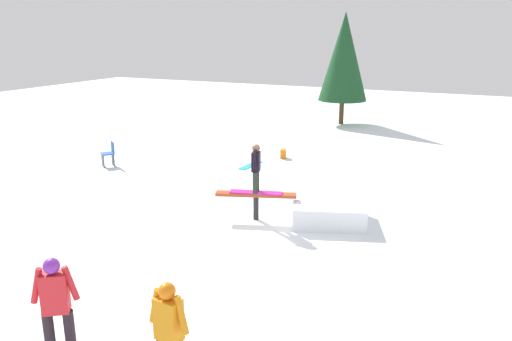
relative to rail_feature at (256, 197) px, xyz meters
name	(u,v)px	position (x,y,z in m)	size (l,w,h in m)	color
ground_plane	(256,219)	(0.00, 0.00, -0.60)	(60.00, 60.00, 0.00)	white
rail_feature	(256,197)	(0.00, 0.00, 0.00)	(2.05, 0.97, 0.72)	black
snow_kicker_ramp	(328,212)	(-1.75, -0.63, -0.33)	(1.80, 1.50, 0.55)	white
main_rider_on_rail	(256,170)	(0.00, 0.00, 0.74)	(1.37, 0.66, 1.28)	#D41D90
bystander_red	(56,304)	(0.19, 6.40, 0.32)	(0.61, 0.47, 1.64)	black
bystander_orange	(169,330)	(-1.66, 6.21, 0.29)	(0.67, 0.26, 1.60)	black
loose_snowboard_cyan	(251,165)	(2.45, -4.70, -0.59)	(1.28, 0.28, 0.02)	#26B7C0
folding_chair	(109,155)	(7.05, -2.50, -0.19)	(0.62, 0.62, 0.88)	#3F3F44
backpack_on_snow	(283,154)	(1.81, -6.23, -0.43)	(0.30, 0.22, 0.34)	orange
pine_tree_near	(344,57)	(1.82, -14.18, 2.82)	(2.47, 2.47, 5.62)	#4C331E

